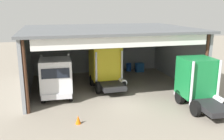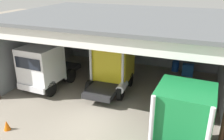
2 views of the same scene
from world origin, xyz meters
name	(u,v)px [view 1 (image 1 of 2)]	position (x,y,z in m)	size (l,w,h in m)	color
ground_plane	(124,105)	(0.00, 0.00, 0.00)	(80.00, 80.00, 0.00)	gray
workshop_shed	(105,44)	(0.00, 6.22, 3.80)	(15.04, 11.20, 5.44)	gray
truck_white_left_bay	(56,78)	(-4.91, 2.72, 1.74)	(2.62, 5.34, 3.49)	white
truck_yellow_center_bay	(106,66)	(-0.33, 4.64, 2.00)	(2.84, 4.92, 3.78)	yellow
truck_green_center_left_bay	(198,82)	(5.20, -1.60, 1.88)	(2.53, 4.96, 3.69)	#197F3D
oil_drum	(129,67)	(3.60, 9.84, 0.45)	(0.58, 0.58, 0.90)	#194CB2
tool_cart	(140,67)	(4.71, 9.20, 0.50)	(0.90, 0.60, 1.00)	#1E59A5
traffic_cone	(78,120)	(-3.79, -2.36, 0.28)	(0.36, 0.36, 0.56)	orange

